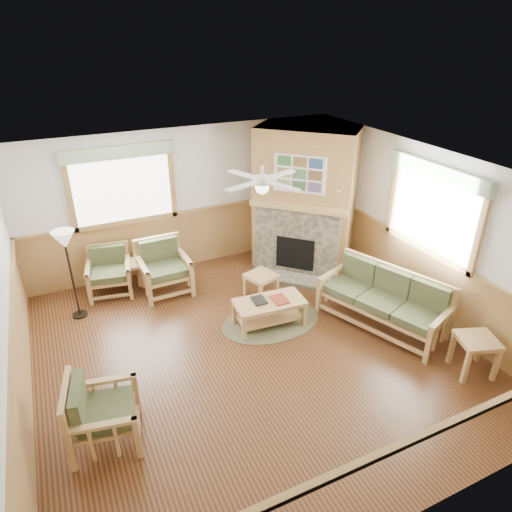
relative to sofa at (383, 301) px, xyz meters
name	(u,v)px	position (x,y,z in m)	size (l,w,h in m)	color
floor	(252,350)	(-2.12, 0.30, -0.46)	(6.00, 6.00, 0.01)	#4D2B15
ceiling	(251,173)	(-2.12, 0.30, 2.25)	(6.00, 6.00, 0.01)	white
wall_back	(185,200)	(-2.12, 3.30, 0.90)	(6.00, 0.02, 2.70)	silver
wall_front	(405,431)	(-2.12, -2.70, 0.90)	(6.00, 0.02, 2.70)	silver
wall_left	(4,327)	(-5.12, 0.30, 0.90)	(0.02, 6.00, 2.70)	silver
wall_right	(422,231)	(0.88, 0.30, 0.90)	(0.02, 6.00, 2.70)	silver
wainscot	(252,319)	(-2.12, 0.30, 0.10)	(6.00, 6.00, 1.10)	olive
fireplace	(305,200)	(-0.07, 2.35, 0.90)	(2.20, 2.20, 2.70)	olive
window_back	(116,144)	(-3.22, 3.26, 2.08)	(1.90, 0.16, 1.50)	white
window_right	(443,162)	(0.84, 0.10, 2.08)	(0.16, 1.90, 1.50)	white
ceiling_fan	(262,167)	(-1.82, 0.60, 2.21)	(1.24, 1.24, 0.36)	white
sofa	(383,301)	(0.00, 0.00, 0.00)	(0.80, 1.96, 0.90)	tan
armchair_back_left	(109,272)	(-3.71, 2.84, -0.04)	(0.73, 0.73, 0.82)	tan
armchair_back_right	(164,268)	(-2.81, 2.47, 0.01)	(0.83, 0.83, 0.93)	tan
armchair_left	(104,411)	(-4.30, -0.45, -0.03)	(0.76, 0.76, 0.85)	tan
coffee_table	(269,313)	(-1.59, 0.77, -0.23)	(1.10, 0.55, 0.44)	tan
end_table_chairs	(139,274)	(-3.20, 2.85, -0.20)	(0.45, 0.43, 0.50)	tan
end_table_sofa	(474,355)	(0.43, -1.42, -0.17)	(0.50, 0.48, 0.56)	tan
footstool	(261,285)	(-1.33, 1.62, -0.25)	(0.47, 0.47, 0.41)	tan
braided_rug	(271,321)	(-1.54, 0.82, -0.45)	(1.65, 1.65, 0.01)	brown
floor_lamp_left	(72,275)	(-4.32, 2.33, 0.32)	(0.35, 0.35, 1.53)	black
floor_lamp_right	(336,233)	(0.24, 1.68, 0.43)	(0.40, 0.40, 1.76)	black
book_red	(280,299)	(-1.44, 0.72, 0.02)	(0.22, 0.30, 0.03)	maroon
book_dark	(259,300)	(-1.74, 0.84, 0.01)	(0.20, 0.27, 0.03)	black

